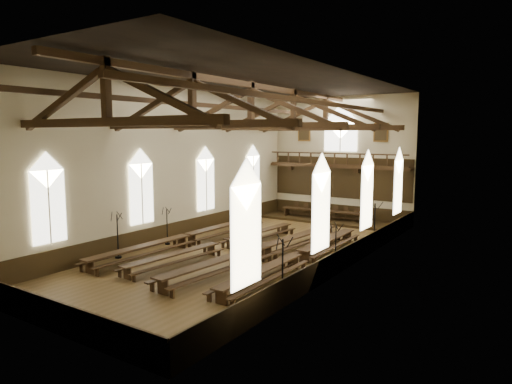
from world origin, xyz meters
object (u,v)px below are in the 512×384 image
dais (326,220)px  candelabrum_left_mid (167,233)px  candelabrum_left_far (245,212)px  candelabrum_right_mid (335,255)px  refectory_row_a (187,237)px  candelabrum_right_near (283,281)px  candelabrum_right_far (374,233)px  refectory_row_b (221,244)px  refectory_row_d (299,256)px  refectory_row_c (263,250)px  candelabrum_left_near (118,244)px  high_table (326,212)px

dais → candelabrum_left_mid: 13.68m
candelabrum_left_mid → candelabrum_left_far: 8.61m
candelabrum_right_mid → dais: bearing=117.0°
refectory_row_a → candelabrum_left_far: 8.43m
candelabrum_left_mid → candelabrum_right_near: candelabrum_right_near is taller
refectory_row_a → candelabrum_right_far: bearing=33.7°
refectory_row_b → candelabrum_right_near: bearing=-34.9°
refectory_row_d → candelabrum_left_far: (-9.18, 8.16, 0.34)m
refectory_row_c → candelabrum_left_far: 10.91m
refectory_row_c → candelabrum_left_mid: bearing=-177.7°
candelabrum_right_near → refectory_row_c: bearing=129.8°
candelabrum_left_near → candelabrum_right_near: (11.10, -0.68, 0.05)m
refectory_row_c → candelabrum_right_far: size_ratio=5.28×
high_table → refectory_row_b: bearing=-94.7°
refectory_row_c → candelabrum_left_mid: candelabrum_left_mid is taller
refectory_row_b → candelabrum_left_mid: size_ratio=5.82×
high_table → candelabrum_left_mid: bearing=-111.8°
refectory_row_a → candelabrum_left_near: 4.41m
refectory_row_d → high_table: 12.92m
refectory_row_a → candelabrum_right_near: (9.72, -4.86, 0.29)m
refectory_row_d → candelabrum_right_near: 5.37m
refectory_row_d → candelabrum_right_far: candelabrum_right_far is taller
refectory_row_d → refectory_row_a: bearing=-178.9°
refectory_row_a → refectory_row_b: refectory_row_a is taller
candelabrum_left_near → candelabrum_left_far: (-0.00, 12.50, 0.07)m
refectory_row_c → refectory_row_a: bearing=180.0°
refectory_row_a → candelabrum_right_near: 10.87m
candelabrum_right_near → high_table: bearing=109.3°
candelabrum_right_far → refectory_row_c: bearing=-121.9°
refectory_row_b → refectory_row_d: (5.13, 0.10, 0.03)m
refectory_row_a → refectory_row_c: 5.67m
high_table → candelabrum_left_near: size_ratio=2.87×
candelabrum_left_far → refectory_row_a: bearing=-80.6°
refectory_row_c → refectory_row_d: refectory_row_c is taller
candelabrum_left_near → candelabrum_right_mid: candelabrum_left_near is taller
refectory_row_c → high_table: high_table is taller
candelabrum_right_far → refectory_row_d: bearing=-106.8°
candelabrum_left_far → candelabrum_right_near: 17.22m
candelabrum_left_mid → candelabrum_left_far: size_ratio=0.83×
refectory_row_c → dais: 12.56m
refectory_row_d → dais: size_ratio=1.24×
refectory_row_b → candelabrum_left_mid: 4.08m
refectory_row_c → refectory_row_b: bearing=178.9°
candelabrum_right_mid → candelabrum_right_far: size_ratio=0.86×
refectory_row_d → candelabrum_right_far: size_ratio=4.98×
refectory_row_b → candelabrum_right_far: size_ratio=4.87×
dais → candelabrum_right_far: (6.03, -5.90, 0.77)m
refectory_row_a → refectory_row_c: size_ratio=0.97×
candelabrum_left_mid → candelabrum_right_near: size_ratio=0.85×
refectory_row_d → candelabrum_left_far: bearing=138.4°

